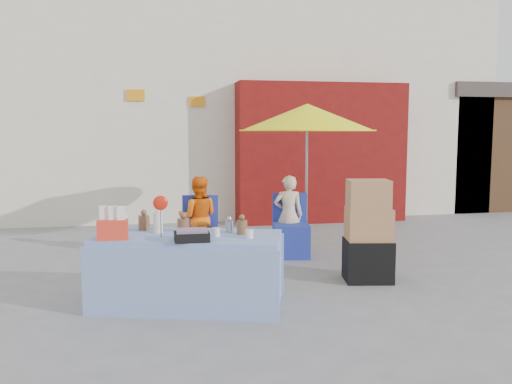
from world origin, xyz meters
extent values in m
plane|color=slate|center=(0.00, 0.00, 0.00)|extent=(80.00, 80.00, 0.00)
cube|color=silver|center=(0.00, 7.00, 2.25)|extent=(12.00, 5.00, 4.50)
cube|color=maroon|center=(2.20, 4.20, 1.30)|extent=(3.20, 0.60, 2.60)
cube|color=#4C331E|center=(6.50, 6.00, 1.20)|extent=(2.60, 3.00, 2.40)
cube|color=#3F3833|center=(6.50, 6.00, 2.55)|extent=(2.80, 3.20, 0.30)
cube|color=orange|center=(-1.20, 4.48, 2.35)|extent=(0.32, 0.04, 0.20)
cube|color=orange|center=(-0.10, 4.48, 2.25)|extent=(0.28, 0.04, 0.18)
cube|color=#809ECD|center=(-0.63, -0.36, 0.35)|extent=(1.93, 1.27, 0.70)
cube|color=#809ECD|center=(-0.74, -0.75, 0.33)|extent=(1.76, 0.55, 0.66)
cube|color=#809ECD|center=(-0.51, 0.04, 0.33)|extent=(1.76, 0.55, 0.66)
cylinder|color=white|center=(-1.26, -0.02, 0.79)|extent=(0.13, 0.13, 0.17)
cylinder|color=brown|center=(-1.05, 0.01, 0.78)|extent=(0.14, 0.14, 0.15)
cylinder|color=white|center=(-0.91, -0.17, 0.80)|extent=(0.12, 0.12, 0.21)
cylinder|color=brown|center=(-0.66, -0.15, 0.77)|extent=(0.15, 0.15, 0.13)
cylinder|color=#B2B2B7|center=(-0.21, -0.27, 0.76)|extent=(0.10, 0.10, 0.11)
cylinder|color=brown|center=(-0.11, -0.41, 0.77)|extent=(0.13, 0.13, 0.14)
cylinder|color=white|center=(-0.37, -0.48, 0.74)|extent=(0.09, 0.09, 0.08)
cylinder|color=white|center=(-0.07, -0.62, 0.74)|extent=(0.09, 0.09, 0.08)
sphere|color=brown|center=(-1.39, -0.23, 0.77)|extent=(0.14, 0.14, 0.14)
ellipsoid|color=red|center=(-0.89, -0.42, 1.03)|extent=(0.15, 0.09, 0.14)
cube|color=red|center=(-1.34, -0.44, 0.80)|extent=(0.31, 0.21, 0.19)
cube|color=black|center=(-0.62, -0.65, 0.74)|extent=(0.37, 0.31, 0.08)
cube|color=#22319C|center=(-0.36, 1.46, 0.23)|extent=(0.55, 0.53, 0.45)
cube|color=#22319C|center=(-0.32, 1.68, 0.65)|extent=(0.48, 0.11, 0.40)
cube|color=#22319C|center=(0.89, 1.46, 0.23)|extent=(0.55, 0.53, 0.45)
cube|color=#22319C|center=(0.93, 1.68, 0.65)|extent=(0.48, 0.11, 0.40)
imported|color=orange|center=(-0.36, 1.61, 0.56)|extent=(0.60, 0.50, 1.11)
imported|color=beige|center=(0.89, 1.61, 0.55)|extent=(0.44, 0.32, 1.10)
cylinder|color=gray|center=(1.19, 1.76, 1.00)|extent=(0.04, 0.04, 2.00)
cone|color=#FFF30D|center=(1.19, 1.76, 1.90)|extent=(1.90, 1.90, 0.38)
cylinder|color=#FFF30D|center=(1.19, 1.76, 1.72)|extent=(1.90, 1.90, 0.02)
cube|color=black|center=(1.45, 0.13, 0.24)|extent=(0.59, 0.52, 0.48)
cube|color=#AF7D4F|center=(1.45, 0.13, 0.66)|extent=(0.56, 0.47, 0.36)
cube|color=#AF7D4F|center=(1.43, 0.11, 1.00)|extent=(0.51, 0.42, 0.32)
ellipsoid|color=yellow|center=(-0.76, -0.11, 0.16)|extent=(0.72, 0.58, 0.32)
camera|label=1|loc=(-0.99, -5.58, 1.71)|focal=38.00mm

